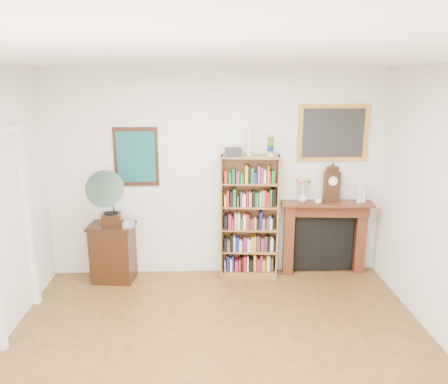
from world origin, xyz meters
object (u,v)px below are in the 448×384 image
bookshelf (250,210)px  side_cabinet (113,252)px  mantel_clock (332,185)px  cd_stack (129,224)px  teacup (318,201)px  bottle_right (364,195)px  bottle_left (360,194)px  gramophone (108,195)px  flower_vase (302,197)px  fireplace (324,231)px

bookshelf → side_cabinet: size_ratio=2.45×
side_cabinet → mantel_clock: (2.93, 0.10, 0.87)m
cd_stack → teacup: 2.51m
mantel_clock → cd_stack: bearing=-178.3°
side_cabinet → teacup: teacup is taller
mantel_clock → bottle_right: (0.44, -0.03, -0.13)m
teacup → bookshelf: bearing=176.7°
bottle_left → bottle_right: bearing=5.2°
gramophone → flower_vase: (2.54, 0.22, -0.12)m
bookshelf → flower_vase: (0.71, 0.03, 0.17)m
flower_vase → side_cabinet: bearing=-177.7°
mantel_clock → gramophone: bearing=-178.8°
side_cabinet → mantel_clock: bearing=7.9°
bookshelf → flower_vase: 0.73m
bookshelf → flower_vase: size_ratio=13.69×
side_cabinet → bottle_left: size_ratio=3.29×
bookshelf → fireplace: (1.05, 0.07, -0.33)m
bookshelf → bottle_left: bookshelf is taller
side_cabinet → cd_stack: size_ratio=6.57×
bookshelf → bottle_right: (1.54, -0.00, 0.20)m
teacup → bottle_left: bearing=4.7°
teacup → bottle_left: bottle_left is taller
bookshelf → flower_vase: bookshelf is taller
cd_stack → bottle_left: (3.06, 0.18, 0.33)m
teacup → flower_vase: bearing=156.2°
cd_stack → bottle_right: bottle_right is taller
flower_vase → bottle_left: 0.76m
bookshelf → mantel_clock: bearing=6.9°
fireplace → mantel_clock: mantel_clock is taller
gramophone → fireplace: bearing=-0.3°
gramophone → teacup: 2.74m
gramophone → teacup: gramophone is taller
cd_stack → bottle_right: (3.12, 0.19, 0.31)m
side_cabinet → teacup: bearing=6.3°
bottle_left → bottle_right: 0.06m
bottle_left → mantel_clock: bearing=174.7°
bottle_right → side_cabinet: bearing=-178.8°
fireplace → flower_vase: 0.61m
cd_stack → flower_vase: (2.30, 0.22, 0.28)m
cd_stack → bottle_right: bearing=3.5°
flower_vase → bottle_left: bearing=-2.9°
fireplace → cd_stack: bearing=-169.8°
fireplace → gramophone: (-2.88, -0.25, 0.62)m
mantel_clock → fireplace: bearing=140.0°
bookshelf → teacup: bearing=2.1°
side_cabinet → bottle_right: bearing=7.2°
side_cabinet → bottle_right: bottle_right is taller
bookshelf → gramophone: bearing=-168.8°
fireplace → cd_stack: fireplace is taller
fireplace → gramophone: 2.95m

